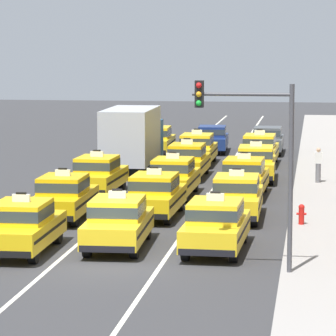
{
  "coord_description": "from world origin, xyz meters",
  "views": [
    {
      "loc": [
        6.1,
        -29.65,
        6.77
      ],
      "look_at": [
        -0.04,
        13.02,
        1.3
      ],
      "focal_mm": 109.79,
      "sensor_mm": 36.0,
      "label": 1
    }
  ],
  "objects": [
    {
      "name": "sedan_right_sixth",
      "position": [
        3.35,
        30.67,
        0.85
      ],
      "size": [
        1.78,
        4.31,
        1.58
      ],
      "color": "black",
      "rests_on": "ground"
    },
    {
      "name": "taxi_right_second",
      "position": [
        3.24,
        8.36,
        0.88
      ],
      "size": [
        1.87,
        4.58,
        1.96
      ],
      "color": "black",
      "rests_on": "ground"
    },
    {
      "name": "lane_stripe_left_center",
      "position": [
        -1.6,
        20.0,
        0.0
      ],
      "size": [
        0.14,
        80.0,
        0.01
      ],
      "primitive_type": "cube",
      "color": "silver",
      "rests_on": "ground"
    },
    {
      "name": "taxi_left_nearest",
      "position": [
        -3.0,
        1.32,
        0.88
      ],
      "size": [
        1.88,
        4.58,
        1.96
      ],
      "color": "black",
      "rests_on": "ground"
    },
    {
      "name": "taxi_right_fifth",
      "position": [
        3.19,
        25.01,
        0.88
      ],
      "size": [
        1.9,
        4.59,
        1.96
      ],
      "color": "black",
      "rests_on": "ground"
    },
    {
      "name": "fire_hydrant",
      "position": [
        5.68,
        6.82,
        0.55
      ],
      "size": [
        0.36,
        0.22,
        0.73
      ],
      "color": "red",
      "rests_on": "sidewalk_curb"
    },
    {
      "name": "sedan_center_sixth",
      "position": [
        0.06,
        30.9,
        0.85
      ],
      "size": [
        1.95,
        4.37,
        1.58
      ],
      "color": "black",
      "rests_on": "ground"
    },
    {
      "name": "taxi_left_third",
      "position": [
        -3.24,
        13.74,
        0.88
      ],
      "size": [
        1.93,
        4.6,
        1.96
      ],
      "color": "black",
      "rests_on": "ground"
    },
    {
      "name": "taxi_right_third",
      "position": [
        3.14,
        13.89,
        0.88
      ],
      "size": [
        1.94,
        4.61,
        1.96
      ],
      "color": "black",
      "rests_on": "ground"
    },
    {
      "name": "traffic_light_pole",
      "position": [
        4.49,
        -0.84,
        3.82
      ],
      "size": [
        2.87,
        0.33,
        5.58
      ],
      "color": "#47474C",
      "rests_on": "ground"
    },
    {
      "name": "taxi_right_fourth",
      "position": [
        3.34,
        19.01,
        0.88
      ],
      "size": [
        1.92,
        4.6,
        1.96
      ],
      "color": "black",
      "rests_on": "ground"
    },
    {
      "name": "ground_plane",
      "position": [
        0.0,
        0.0,
        0.0
      ],
      "size": [
        160.0,
        160.0,
        0.0
      ],
      "primitive_type": "plane",
      "color": "#353538"
    },
    {
      "name": "taxi_center_third",
      "position": [
        0.12,
        13.5,
        0.88
      ],
      "size": [
        1.88,
        4.58,
        1.96
      ],
      "color": "black",
      "rests_on": "ground"
    },
    {
      "name": "taxi_right_nearest",
      "position": [
        3.03,
        2.38,
        0.88
      ],
      "size": [
        1.93,
        4.6,
        1.96
      ],
      "color": "black",
      "rests_on": "ground"
    },
    {
      "name": "taxi_left_fifth",
      "position": [
        -3.05,
        29.05,
        0.88
      ],
      "size": [
        1.92,
        4.6,
        1.96
      ],
      "color": "black",
      "rests_on": "ground"
    },
    {
      "name": "taxi_center_fourth",
      "position": [
        -0.02,
        19.53,
        0.88
      ],
      "size": [
        1.85,
        4.57,
        1.96
      ],
      "color": "black",
      "rests_on": "ground"
    },
    {
      "name": "taxi_center_fifth",
      "position": [
        -0.15,
        24.78,
        0.88
      ],
      "size": [
        1.84,
        4.57,
        1.96
      ],
      "color": "black",
      "rests_on": "ground"
    },
    {
      "name": "taxi_left_second",
      "position": [
        -3.19,
        7.43,
        0.88
      ],
      "size": [
        1.89,
        4.59,
        1.96
      ],
      "color": "black",
      "rests_on": "ground"
    },
    {
      "name": "pedestrian_near_crosswalk",
      "position": [
        6.29,
        17.75,
        0.97
      ],
      "size": [
        0.36,
        0.24,
        1.61
      ],
      "color": "slate",
      "rests_on": "sidewalk_curb"
    },
    {
      "name": "box_truck_left_fourth",
      "position": [
        -3.06,
        21.53,
        1.78
      ],
      "size": [
        2.33,
        6.97,
        3.27
      ],
      "color": "black",
      "rests_on": "ground"
    },
    {
      "name": "lane_stripe_center_right",
      "position": [
        1.6,
        20.0,
        0.0
      ],
      "size": [
        0.14,
        80.0,
        0.01
      ],
      "primitive_type": "cube",
      "color": "silver",
      "rests_on": "ground"
    },
    {
      "name": "taxi_center_second",
      "position": [
        0.13,
        8.31,
        0.88
      ],
      "size": [
        1.89,
        4.59,
        1.96
      ],
      "color": "black",
      "rests_on": "ground"
    },
    {
      "name": "taxi_center_nearest",
      "position": [
        -0.15,
        2.46,
        0.88
      ],
      "size": [
        1.97,
        4.62,
        1.96
      ],
      "color": "black",
      "rests_on": "ground"
    }
  ]
}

